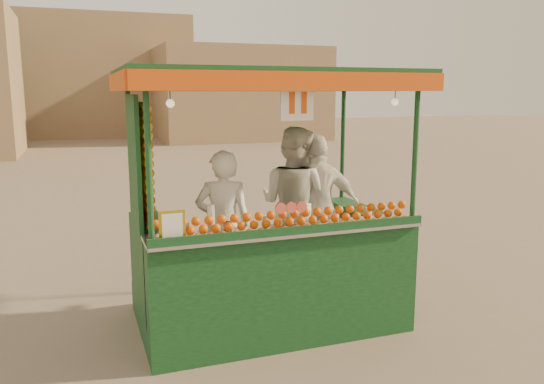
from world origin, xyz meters
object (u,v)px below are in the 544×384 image
object	(u,v)px
vendor_left	(224,226)
vendor_middle	(294,204)
vendor_right	(318,207)
juice_cart	(263,246)

from	to	relation	value
vendor_left	vendor_middle	xyz separation A→B (m)	(1.00, 0.42, 0.10)
vendor_middle	vendor_right	xyz separation A→B (m)	(0.28, -0.08, -0.05)
vendor_left	juice_cart	bearing A→B (deg)	-176.57
vendor_middle	vendor_right	size ratio (longest dim) A/B	1.06
juice_cart	vendor_middle	xyz separation A→B (m)	(0.57, 0.51, 0.35)
juice_cart	vendor_right	size ratio (longest dim) A/B	1.76
vendor_left	vendor_right	xyz separation A→B (m)	(1.28, 0.33, 0.05)
juice_cart	vendor_left	size ratio (longest dim) A/B	1.87
vendor_left	vendor_middle	bearing A→B (deg)	-141.85
juice_cart	vendor_middle	size ratio (longest dim) A/B	1.67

